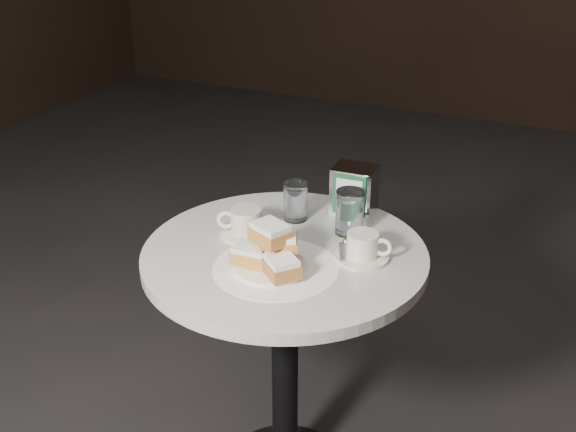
{
  "coord_description": "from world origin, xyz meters",
  "views": [
    {
      "loc": [
        0.65,
        -1.4,
        1.59
      ],
      "look_at": [
        0.0,
        0.02,
        0.83
      ],
      "focal_mm": 45.0,
      "sensor_mm": 36.0,
      "label": 1
    }
  ],
  "objects_px": {
    "cafe_table": "(285,318)",
    "water_glass_left": "(295,202)",
    "beignet_plate": "(270,254)",
    "coffee_cup_left": "(246,223)",
    "water_glass_right": "(350,213)",
    "napkin_dispenser": "(354,190)",
    "coffee_cup_right": "(363,248)"
  },
  "relations": [
    {
      "from": "coffee_cup_left",
      "to": "beignet_plate",
      "type": "bearing_deg",
      "value": -67.16
    },
    {
      "from": "cafe_table",
      "to": "coffee_cup_left",
      "type": "xyz_separation_m",
      "value": [
        -0.13,
        0.04,
        0.23
      ]
    },
    {
      "from": "water_glass_left",
      "to": "napkin_dispenser",
      "type": "distance_m",
      "value": 0.16
    },
    {
      "from": "beignet_plate",
      "to": "water_glass_right",
      "type": "relative_size",
      "value": 1.84
    },
    {
      "from": "napkin_dispenser",
      "to": "coffee_cup_left",
      "type": "bearing_deg",
      "value": -133.75
    },
    {
      "from": "beignet_plate",
      "to": "water_glass_right",
      "type": "height_order",
      "value": "water_glass_right"
    },
    {
      "from": "beignet_plate",
      "to": "coffee_cup_left",
      "type": "height_order",
      "value": "beignet_plate"
    },
    {
      "from": "napkin_dispenser",
      "to": "water_glass_left",
      "type": "bearing_deg",
      "value": -143.61
    },
    {
      "from": "beignet_plate",
      "to": "coffee_cup_left",
      "type": "relative_size",
      "value": 1.21
    },
    {
      "from": "coffee_cup_right",
      "to": "napkin_dispenser",
      "type": "distance_m",
      "value": 0.26
    },
    {
      "from": "water_glass_left",
      "to": "water_glass_right",
      "type": "bearing_deg",
      "value": -5.43
    },
    {
      "from": "cafe_table",
      "to": "water_glass_right",
      "type": "relative_size",
      "value": 6.43
    },
    {
      "from": "coffee_cup_right",
      "to": "coffee_cup_left",
      "type": "bearing_deg",
      "value": 172.95
    },
    {
      "from": "coffee_cup_left",
      "to": "water_glass_right",
      "type": "relative_size",
      "value": 1.52
    },
    {
      "from": "cafe_table",
      "to": "napkin_dispenser",
      "type": "distance_m",
      "value": 0.39
    },
    {
      "from": "coffee_cup_right",
      "to": "water_glass_right",
      "type": "height_order",
      "value": "water_glass_right"
    },
    {
      "from": "water_glass_left",
      "to": "napkin_dispenser",
      "type": "xyz_separation_m",
      "value": [
        0.13,
        0.1,
        0.02
      ]
    },
    {
      "from": "cafe_table",
      "to": "coffee_cup_right",
      "type": "distance_m",
      "value": 0.3
    },
    {
      "from": "coffee_cup_right",
      "to": "cafe_table",
      "type": "bearing_deg",
      "value": -175.22
    },
    {
      "from": "cafe_table",
      "to": "water_glass_left",
      "type": "height_order",
      "value": "water_glass_left"
    },
    {
      "from": "beignet_plate",
      "to": "water_glass_right",
      "type": "xyz_separation_m",
      "value": [
        0.1,
        0.25,
        0.01
      ]
    },
    {
      "from": "coffee_cup_left",
      "to": "coffee_cup_right",
      "type": "relative_size",
      "value": 1.21
    },
    {
      "from": "water_glass_left",
      "to": "coffee_cup_left",
      "type": "bearing_deg",
      "value": -120.69
    },
    {
      "from": "napkin_dispenser",
      "to": "cafe_table",
      "type": "bearing_deg",
      "value": -108.82
    },
    {
      "from": "cafe_table",
      "to": "water_glass_left",
      "type": "xyz_separation_m",
      "value": [
        -0.05,
        0.17,
        0.25
      ]
    },
    {
      "from": "cafe_table",
      "to": "coffee_cup_left",
      "type": "distance_m",
      "value": 0.26
    },
    {
      "from": "beignet_plate",
      "to": "coffee_cup_right",
      "type": "relative_size",
      "value": 1.47
    },
    {
      "from": "water_glass_left",
      "to": "cafe_table",
      "type": "bearing_deg",
      "value": -74.54
    },
    {
      "from": "beignet_plate",
      "to": "water_glass_left",
      "type": "relative_size",
      "value": 2.07
    },
    {
      "from": "cafe_table",
      "to": "beignet_plate",
      "type": "bearing_deg",
      "value": -84.72
    },
    {
      "from": "coffee_cup_left",
      "to": "coffee_cup_right",
      "type": "xyz_separation_m",
      "value": [
        0.31,
        0.0,
        -0.0
      ]
    },
    {
      "from": "beignet_plate",
      "to": "coffee_cup_right",
      "type": "bearing_deg",
      "value": 37.84
    }
  ]
}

